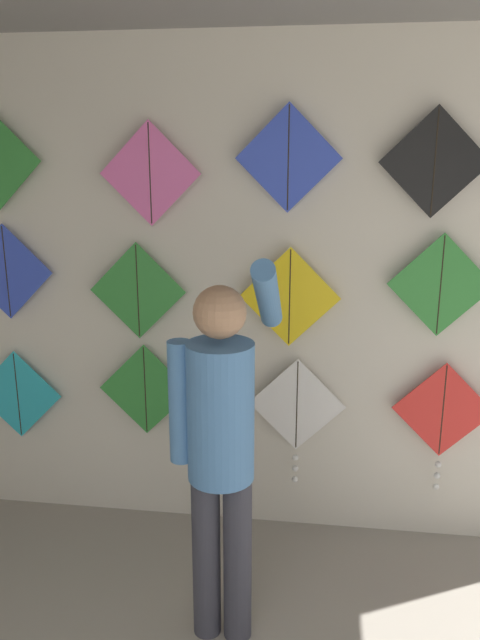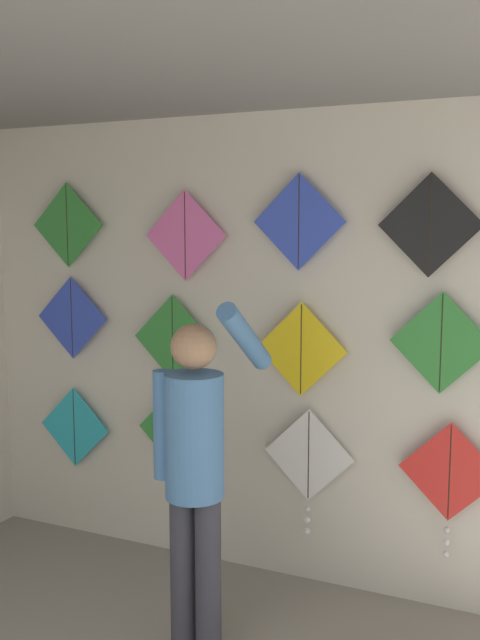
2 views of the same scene
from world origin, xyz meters
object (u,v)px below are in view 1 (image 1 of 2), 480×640
(kite_0, at_px, (18,394))
(kite_1, at_px, (145,390))
(kite_2, at_px, (297,411))
(kite_11, at_px, (435,162))
(kite_3, at_px, (442,417))
(shopkeeper, at_px, (221,436))
(kite_6, at_px, (290,297))
(kite_9, at_px, (150,174))
(kite_10, at_px, (288,158))
(kite_4, at_px, (7,272))
(kite_7, at_px, (441,285))
(kite_5, at_px, (138,291))

(kite_0, distance_m, kite_1, 0.80)
(kite_2, bearing_deg, kite_1, 179.94)
(kite_11, bearing_deg, kite_3, -0.38)
(shopkeeper, relative_size, kite_6, 3.23)
(kite_9, height_order, kite_11, kite_11)
(kite_11, bearing_deg, kite_10, 180.00)
(kite_9, bearing_deg, kite_4, 180.00)
(kite_7, bearing_deg, kite_5, 180.00)
(kite_3, xyz_separation_m, kite_9, (-1.62, 0.00, 1.31))
(kite_1, xyz_separation_m, kite_5, (-0.02, 0.00, 0.59))
(kite_4, distance_m, kite_5, 0.78)
(kite_6, bearing_deg, shopkeeper, -105.14)
(kite_6, bearing_deg, kite_0, 180.00)
(kite_6, xyz_separation_m, kite_11, (0.71, 0.00, 0.71))
(kite_7, bearing_deg, kite_4, 180.00)
(kite_0, xyz_separation_m, kite_7, (2.42, 0.00, 0.75))
(kite_1, bearing_deg, kite_10, 0.00)
(kite_10, bearing_deg, kite_2, -0.74)
(kite_0, height_order, kite_7, kite_7)
(shopkeeper, relative_size, kite_10, 3.23)
(kite_10, distance_m, kite_11, 0.73)
(kite_2, xyz_separation_m, kite_4, (-1.68, 0.00, 0.77))
(kite_2, height_order, kite_11, kite_11)
(kite_5, distance_m, kite_7, 1.64)
(kite_2, height_order, kite_4, kite_4)
(kite_4, bearing_deg, kite_10, 0.00)
(kite_4, xyz_separation_m, kite_9, (0.87, 0.00, 0.55))
(kite_3, distance_m, kite_5, 1.84)
(kite_2, distance_m, kite_5, 1.13)
(kite_1, distance_m, kite_10, 1.55)
(kite_6, xyz_separation_m, kite_9, (-0.76, 0.00, 0.65))
(kite_1, relative_size, kite_4, 1.00)
(kite_1, bearing_deg, kite_7, 0.00)
(kite_1, height_order, kite_6, kite_6)
(kite_7, xyz_separation_m, kite_9, (-1.55, 0.00, 0.56))
(kite_7, height_order, kite_10, kite_10)
(kite_5, bearing_deg, kite_1, 0.00)
(kite_2, bearing_deg, kite_6, 178.95)
(shopkeeper, distance_m, kite_4, 1.72)
(kite_10, bearing_deg, kite_7, 0.00)
(kite_9, bearing_deg, kite_2, -0.07)
(kite_1, xyz_separation_m, kite_7, (1.62, 0.00, 0.67))
(kite_3, distance_m, kite_11, 1.38)
(kite_7, relative_size, kite_9, 1.00)
(kite_4, bearing_deg, kite_7, 0.00)
(kite_2, height_order, kite_6, kite_6)
(shopkeeper, bearing_deg, kite_6, 76.73)
(kite_7, xyz_separation_m, kite_10, (-0.81, 0.00, 0.64))
(kite_7, bearing_deg, kite_2, -179.92)
(shopkeeper, bearing_deg, kite_0, 149.93)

